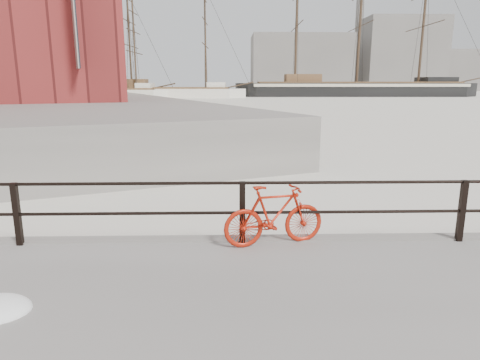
% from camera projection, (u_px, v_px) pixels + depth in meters
% --- Properties ---
extents(ground, '(400.00, 400.00, 0.00)m').
position_uv_depth(ground, '(451.00, 257.00, 7.14)').
color(ground, white).
rests_on(ground, ground).
extents(far_quay, '(78.44, 148.07, 1.80)m').
position_uv_depth(far_quay, '(25.00, 94.00, 76.11)').
color(far_quay, gray).
rests_on(far_quay, ground).
extents(guardrail, '(28.00, 0.10, 1.00)m').
position_uv_depth(guardrail, '(462.00, 211.00, 6.80)').
color(guardrail, black).
rests_on(guardrail, promenade).
extents(bicycle, '(1.62, 0.60, 0.97)m').
position_uv_depth(bicycle, '(274.00, 215.00, 6.63)').
color(bicycle, '#AD1D0B').
rests_on(bicycle, promenade).
extents(barque_black, '(57.03, 19.82, 32.27)m').
position_uv_depth(barque_black, '(356.00, 96.00, 89.73)').
color(barque_black, black).
rests_on(barque_black, ground).
extents(schooner_mid, '(31.65, 14.18, 22.27)m').
position_uv_depth(schooner_mid, '(169.00, 98.00, 82.00)').
color(schooner_mid, silver).
rests_on(schooner_mid, ground).
extents(schooner_left, '(25.45, 12.44, 18.92)m').
position_uv_depth(schooner_left, '(107.00, 98.00, 79.69)').
color(schooner_left, beige).
rests_on(schooner_left, ground).
extents(apartment_grey, '(26.02, 22.15, 23.20)m').
position_uv_depth(apartment_grey, '(10.00, 27.00, 83.28)').
color(apartment_grey, '#ABAAA5').
rests_on(apartment_grey, far_quay).
extents(apartment_brick, '(27.87, 22.90, 21.20)m').
position_uv_depth(apartment_brick, '(18.00, 42.00, 104.07)').
color(apartment_brick, maroon).
rests_on(apartment_brick, far_quay).
extents(industrial_west, '(32.00, 18.00, 18.00)m').
position_uv_depth(industrial_west, '(300.00, 64.00, 142.06)').
color(industrial_west, gray).
rests_on(industrial_west, ground).
extents(industrial_mid, '(26.00, 20.00, 24.00)m').
position_uv_depth(industrial_mid, '(399.00, 55.00, 147.14)').
color(industrial_mid, gray).
rests_on(industrial_mid, ground).
extents(industrial_east, '(20.00, 16.00, 14.00)m').
position_uv_depth(industrial_east, '(456.00, 71.00, 153.70)').
color(industrial_east, gray).
rests_on(industrial_east, ground).
extents(smokestack, '(2.80, 2.80, 44.00)m').
position_uv_depth(smokestack, '(359.00, 26.00, 149.46)').
color(smokestack, gray).
rests_on(smokestack, ground).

